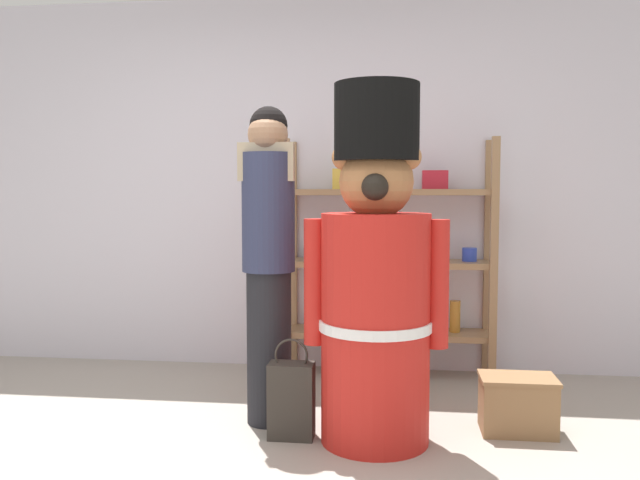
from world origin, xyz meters
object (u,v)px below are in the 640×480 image
at_px(person_shopper, 269,254).
at_px(shopping_bag, 291,399).
at_px(display_crate, 517,404).
at_px(teddy_bear_guard, 376,283).
at_px(merchandise_shelf, 389,258).

height_order(person_shopper, shopping_bag, person_shopper).
xyz_separation_m(person_shopper, shopping_bag, (0.16, -0.21, -0.72)).
bearing_deg(shopping_bag, display_crate, 10.68).
bearing_deg(teddy_bear_guard, person_shopper, 160.75).
distance_m(teddy_bear_guard, person_shopper, 0.62).
distance_m(merchandise_shelf, person_shopper, 1.17).
bearing_deg(person_shopper, merchandise_shelf, 57.68).
bearing_deg(display_crate, shopping_bag, -169.32).
height_order(merchandise_shelf, shopping_bag, merchandise_shelf).
relative_size(teddy_bear_guard, shopping_bag, 3.46).
relative_size(person_shopper, display_crate, 4.39).
height_order(merchandise_shelf, display_crate, merchandise_shelf).
relative_size(merchandise_shelf, teddy_bear_guard, 0.90).
distance_m(merchandise_shelf, display_crate, 1.36).
bearing_deg(person_shopper, teddy_bear_guard, -19.25).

